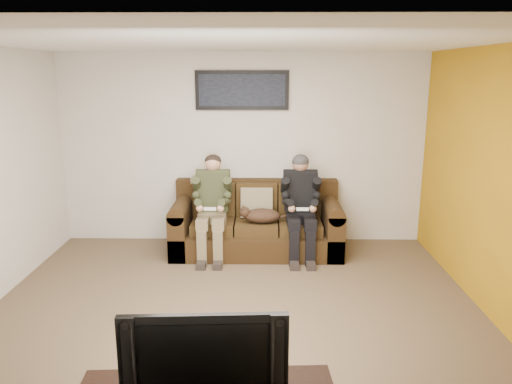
{
  "coord_description": "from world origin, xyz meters",
  "views": [
    {
      "loc": [
        0.27,
        -4.56,
        2.35
      ],
      "look_at": [
        0.2,
        1.2,
        0.95
      ],
      "focal_mm": 35.0,
      "sensor_mm": 36.0,
      "label": 1
    }
  ],
  "objects_px": {
    "sofa": "(257,225)",
    "person_right": "(301,200)",
    "person_left": "(212,200)",
    "cat": "(261,215)",
    "framed_poster": "(242,90)",
    "television": "(205,350)"
  },
  "relations": [
    {
      "from": "person_left",
      "to": "cat",
      "type": "xyz_separation_m",
      "value": [
        0.62,
        -0.04,
        -0.19
      ]
    },
    {
      "from": "sofa",
      "to": "television",
      "type": "height_order",
      "value": "television"
    },
    {
      "from": "sofa",
      "to": "person_right",
      "type": "distance_m",
      "value": 0.72
    },
    {
      "from": "person_right",
      "to": "television",
      "type": "height_order",
      "value": "person_right"
    },
    {
      "from": "cat",
      "to": "framed_poster",
      "type": "bearing_deg",
      "value": 112.36
    },
    {
      "from": "sofa",
      "to": "television",
      "type": "xyz_separation_m",
      "value": [
        -0.26,
        -3.78,
        0.42
      ]
    },
    {
      "from": "person_left",
      "to": "framed_poster",
      "type": "bearing_deg",
      "value": 57.2
    },
    {
      "from": "sofa",
      "to": "television",
      "type": "bearing_deg",
      "value": -93.9
    },
    {
      "from": "sofa",
      "to": "person_right",
      "type": "bearing_deg",
      "value": -17.97
    },
    {
      "from": "cat",
      "to": "television",
      "type": "bearing_deg",
      "value": -95.0
    },
    {
      "from": "person_right",
      "to": "framed_poster",
      "type": "distance_m",
      "value": 1.67
    },
    {
      "from": "television",
      "to": "cat",
      "type": "bearing_deg",
      "value": 82.01
    },
    {
      "from": "sofa",
      "to": "person_left",
      "type": "distance_m",
      "value": 0.71
    },
    {
      "from": "person_right",
      "to": "television",
      "type": "relative_size",
      "value": 1.36
    },
    {
      "from": "sofa",
      "to": "person_right",
      "type": "relative_size",
      "value": 1.69
    },
    {
      "from": "sofa",
      "to": "person_right",
      "type": "xyz_separation_m",
      "value": [
        0.57,
        -0.18,
        0.39
      ]
    },
    {
      "from": "framed_poster",
      "to": "television",
      "type": "height_order",
      "value": "framed_poster"
    },
    {
      "from": "sofa",
      "to": "person_left",
      "type": "relative_size",
      "value": 1.7
    },
    {
      "from": "sofa",
      "to": "television",
      "type": "distance_m",
      "value": 3.81
    },
    {
      "from": "person_left",
      "to": "person_right",
      "type": "bearing_deg",
      "value": 0.02
    },
    {
      "from": "person_left",
      "to": "cat",
      "type": "relative_size",
      "value": 1.97
    },
    {
      "from": "person_left",
      "to": "framed_poster",
      "type": "distance_m",
      "value": 1.53
    }
  ]
}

